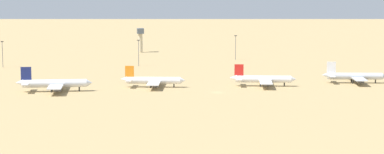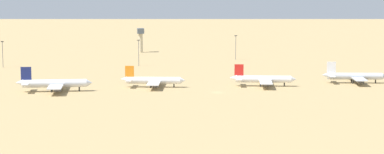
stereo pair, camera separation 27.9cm
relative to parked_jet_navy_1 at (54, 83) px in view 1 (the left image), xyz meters
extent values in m
plane|color=tan|center=(79.91, -16.87, -4.13)|extent=(4000.00, 4000.00, 0.00)
cylinder|color=silver|center=(0.38, -0.03, 0.04)|extent=(31.94, 6.25, 3.97)
cone|color=silver|center=(17.59, -1.27, 0.04)|extent=(3.24, 3.97, 3.77)
cone|color=silver|center=(-16.83, 1.22, 0.63)|extent=(4.20, 3.65, 3.37)
cube|color=navy|center=(-13.47, 0.97, 5.24)|extent=(5.18, 0.87, 6.45)
cube|color=silver|center=(-13.18, 4.93, 0.43)|extent=(3.65, 6.96, 0.36)
cube|color=silver|center=(-13.75, -2.98, 0.43)|extent=(3.65, 6.96, 0.36)
cube|color=silver|center=(1.37, -0.10, -0.56)|extent=(9.02, 32.14, 0.56)
cylinder|color=slate|center=(2.90, 7.25, -1.95)|extent=(3.72, 2.43, 2.18)
cylinder|color=slate|center=(1.82, -7.59, -1.95)|extent=(3.72, 2.43, 2.18)
cylinder|color=black|center=(12.41, -0.90, -3.04)|extent=(0.69, 0.69, 2.18)
cylinder|color=black|center=(-0.93, 2.45, -3.04)|extent=(0.69, 0.69, 2.18)
cylinder|color=black|center=(-1.28, -2.29, -3.04)|extent=(0.69, 0.69, 2.18)
cylinder|color=white|center=(50.51, 5.39, -0.42)|extent=(28.35, 9.41, 3.53)
cone|color=white|center=(65.52, 2.15, -0.42)|extent=(3.30, 3.84, 3.35)
cone|color=white|center=(35.50, 8.63, 0.11)|extent=(4.08, 3.68, 3.00)
cube|color=orange|center=(38.43, 7.99, 4.21)|extent=(4.58, 1.40, 5.74)
cube|color=white|center=(39.18, 11.44, -0.07)|extent=(4.03, 6.46, 0.32)
cube|color=white|center=(37.69, 4.54, -0.07)|extent=(4.03, 6.46, 0.32)
cube|color=white|center=(51.37, 5.20, -0.95)|extent=(11.82, 28.87, 0.49)
cylinder|color=slate|center=(53.63, 11.48, -2.19)|extent=(3.51, 2.57, 1.94)
cylinder|color=slate|center=(50.84, -1.46, -2.19)|extent=(3.51, 2.57, 1.94)
cylinder|color=black|center=(61.00, 3.12, -3.16)|extent=(0.62, 0.62, 1.94)
cylinder|color=black|center=(49.66, 7.73, -3.16)|extent=(0.62, 0.62, 1.94)
cylinder|color=black|center=(48.77, 3.59, -3.16)|extent=(0.62, 0.62, 1.94)
cylinder|color=white|center=(107.70, -0.84, -0.31)|extent=(29.17, 9.81, 3.63)
cone|color=white|center=(123.14, -4.24, -0.31)|extent=(3.40, 3.96, 3.45)
cone|color=white|center=(92.27, 2.57, 0.23)|extent=(4.21, 3.80, 3.09)
cube|color=red|center=(95.28, 1.90, 4.46)|extent=(4.71, 1.46, 5.91)
cube|color=white|center=(96.06, 5.45, 0.05)|extent=(4.17, 6.66, 0.33)
cube|color=white|center=(94.50, -1.65, 0.05)|extent=(4.17, 6.66, 0.33)
cube|color=white|center=(108.59, -1.03, -0.86)|extent=(12.29, 29.72, 0.51)
cylinder|color=slate|center=(110.94, 5.43, -2.13)|extent=(3.62, 2.66, 2.00)
cylinder|color=slate|center=(108.01, -7.88, -2.13)|extent=(3.62, 2.66, 2.00)
cylinder|color=black|center=(118.49, -3.21, -3.13)|extent=(0.64, 0.64, 2.00)
cylinder|color=black|center=(106.84, 1.59, -3.13)|extent=(0.64, 0.64, 2.00)
cylinder|color=black|center=(105.90, -2.67, -3.13)|extent=(0.64, 0.64, 2.00)
cylinder|color=silver|center=(159.51, 1.47, -0.29)|extent=(29.41, 9.51, 3.66)
cone|color=silver|center=(143.92, 4.70, 0.26)|extent=(4.21, 3.79, 3.11)
cube|color=white|center=(146.96, 4.07, 4.52)|extent=(4.75, 1.41, 5.95)
cube|color=silver|center=(147.71, 7.65, 0.08)|extent=(4.13, 6.68, 0.33)
cube|color=silver|center=(146.22, 0.48, 0.08)|extent=(4.13, 6.68, 0.33)
cube|color=silver|center=(160.40, 1.29, -0.83)|extent=(12.02, 29.93, 0.51)
cylinder|color=slate|center=(162.69, 7.82, -2.12)|extent=(3.63, 2.64, 2.01)
cylinder|color=slate|center=(159.91, -5.62, -2.12)|extent=(3.63, 2.64, 2.01)
cylinder|color=black|center=(170.40, -0.78, -3.12)|extent=(0.64, 0.64, 2.01)
cylinder|color=black|center=(158.61, 3.90, -3.12)|extent=(0.64, 0.64, 2.01)
cylinder|color=black|center=(157.72, -0.40, -3.12)|extent=(0.64, 0.64, 2.01)
cylinder|color=#C6B793|center=(61.65, 183.18, 3.12)|extent=(3.20, 3.20, 14.50)
cube|color=#4C5660|center=(61.65, 183.18, 12.42)|extent=(5.20, 5.20, 4.09)
cylinder|color=#59595E|center=(-34.23, 105.04, 4.04)|extent=(0.36, 0.36, 16.33)
cube|color=#333333|center=(-34.23, 105.04, 12.45)|extent=(1.80, 0.50, 0.50)
cylinder|color=#59595E|center=(51.90, 98.02, 4.14)|extent=(0.36, 0.36, 16.54)
cube|color=#333333|center=(51.90, 98.02, 12.66)|extent=(1.80, 0.50, 0.50)
cylinder|color=#59595E|center=(122.15, 122.13, 4.17)|extent=(0.36, 0.36, 16.59)
cube|color=#333333|center=(122.15, 122.13, 12.71)|extent=(1.80, 0.50, 0.50)
camera|label=1|loc=(8.70, -351.09, 51.03)|focal=65.39mm
camera|label=2|loc=(8.97, -351.13, 51.03)|focal=65.39mm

